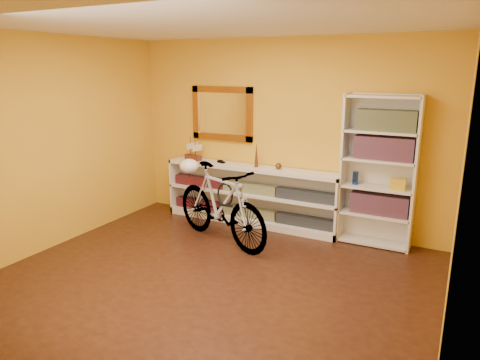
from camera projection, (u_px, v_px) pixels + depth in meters
The scene contains 24 objects.
floor at pixel (210, 281), 4.67m from camera, with size 4.50×4.00×0.01m, color black.
ceiling at pixel (205, 22), 4.02m from camera, with size 4.50×4.00×0.01m, color silver.
back_wall at pixel (283, 135), 6.07m from camera, with size 4.50×0.01×2.60m, color gold.
left_wall at pixel (50, 144), 5.35m from camera, with size 0.01×4.00×2.60m, color gold.
right_wall at pixel (460, 190), 3.35m from camera, with size 0.01×4.00×2.60m, color gold.
gilt_mirror at pixel (222, 114), 6.40m from camera, with size 0.98×0.06×0.78m, color brown.
wall_socket at pixel (343, 217), 5.92m from camera, with size 0.09×0.01×0.09m, color silver.
console_unit at pixel (251, 195), 6.31m from camera, with size 2.60×0.35×0.85m, color silver, non-canonical shape.
cd_row_lower at pixel (250, 212), 6.35m from camera, with size 2.50×0.13×0.14m, color black.
cd_row_upper at pixel (250, 188), 6.26m from camera, with size 2.50×0.13×0.14m, color #1C507E.
model_ship at pixel (193, 148), 6.59m from camera, with size 0.29×0.11×0.35m, color #461F13, non-canonical shape.
toy_car at pixel (221, 163), 6.42m from camera, with size 0.00×0.00×0.00m, color black.
bronze_ornament at pixel (256, 155), 6.12m from camera, with size 0.06×0.06×0.35m, color #53361C.
decorative_orb at pixel (278, 166), 6.00m from camera, with size 0.09×0.09×0.09m, color #53361C.
bookcase at pixel (378, 172), 5.42m from camera, with size 0.90×0.30×1.90m, color silver, non-canonical shape.
book_row_a at pixel (380, 204), 5.50m from camera, with size 0.70×0.22×0.26m, color maroon.
book_row_b at pixel (384, 148), 5.33m from camera, with size 0.70×0.22×0.28m, color maroon.
book_row_c at pixel (387, 120), 5.24m from camera, with size 0.70×0.22×0.25m, color #194A5A.
travel_mug at pixel (355, 178), 5.55m from camera, with size 0.07×0.07×0.17m, color navy.
red_tin at pixel (366, 122), 5.39m from camera, with size 0.14×0.14×0.18m, color maroon.
yellow_bag at pixel (398, 184), 5.31m from camera, with size 0.18×0.12×0.14m, color gold.
bicycle at pixel (220, 204), 5.59m from camera, with size 1.74×0.45×1.02m, color silver.
helmet at pixel (189, 166), 5.98m from camera, with size 0.26×0.25×0.20m, color white.
u_lock at pixel (225, 194), 5.48m from camera, with size 0.22×0.22×0.02m, color black.
Camera 1 is at (2.24, -3.63, 2.20)m, focal length 32.88 mm.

